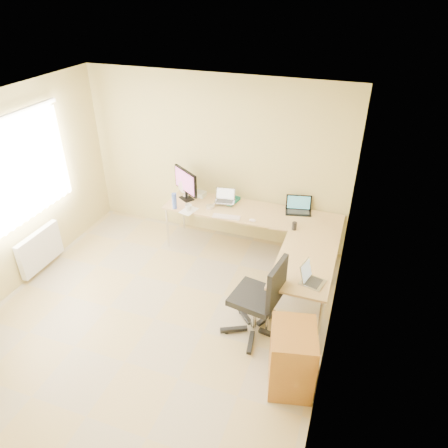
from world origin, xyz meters
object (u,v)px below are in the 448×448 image
(laptop_black, at_px, (299,205))
(keyboard, at_px, (226,217))
(water_bottle, at_px, (174,201))
(office_chair, at_px, (255,299))
(desk_return, at_px, (302,285))
(laptop_return, at_px, (314,276))
(monitor, at_px, (186,185))
(desk_fan, at_px, (185,189))
(desk_main, at_px, (251,232))
(laptop_center, at_px, (225,196))
(mug, at_px, (188,208))
(cabinet, at_px, (292,359))

(laptop_black, height_order, keyboard, laptop_black)
(water_bottle, relative_size, office_chair, 0.22)
(desk_return, height_order, laptop_return, laptop_return)
(monitor, distance_m, keyboard, 0.88)
(keyboard, height_order, desk_fan, desk_fan)
(desk_fan, distance_m, laptop_return, 2.70)
(desk_main, relative_size, monitor, 4.55)
(laptop_center, relative_size, keyboard, 0.75)
(keyboard, relative_size, laptop_return, 1.35)
(desk_main, distance_m, water_bottle, 1.26)
(desk_return, xyz_separation_m, keyboard, (-1.28, 0.70, 0.37))
(office_chair, bearing_deg, water_bottle, 150.77)
(laptop_return, height_order, office_chair, office_chair)
(keyboard, height_order, mug, mug)
(desk_main, xyz_separation_m, laptop_center, (-0.45, 0.07, 0.51))
(desk_main, height_order, laptop_center, laptop_center)
(laptop_center, xyz_separation_m, desk_fan, (-0.67, 0.04, -0.02))
(monitor, relative_size, office_chair, 0.53)
(mug, distance_m, laptop_return, 2.29)
(desk_main, relative_size, laptop_black, 7.06)
(desk_return, height_order, cabinet, cabinet)
(laptop_return, bearing_deg, desk_main, 53.61)
(monitor, relative_size, laptop_black, 1.55)
(laptop_black, distance_m, desk_fan, 1.79)
(laptop_black, height_order, cabinet, laptop_black)
(desk_fan, bearing_deg, laptop_return, -22.27)
(laptop_black, bearing_deg, cabinet, -92.22)
(laptop_black, xyz_separation_m, office_chair, (-0.14, -1.81, -0.35))
(keyboard, bearing_deg, water_bottle, 173.31)
(laptop_center, bearing_deg, water_bottle, -161.55)
(laptop_return, bearing_deg, desk_fan, 70.94)
(keyboard, relative_size, cabinet, 0.53)
(laptop_black, xyz_separation_m, keyboard, (-0.96, -0.50, -0.11))
(cabinet, bearing_deg, monitor, 121.13)
(desk_main, relative_size, desk_fan, 10.16)
(office_chair, bearing_deg, laptop_center, 129.47)
(desk_main, bearing_deg, cabinet, -63.86)
(laptop_black, relative_size, laptop_return, 1.25)
(desk_main, height_order, laptop_return, laptop_return)
(laptop_center, height_order, laptop_black, laptop_center)
(desk_main, height_order, keyboard, keyboard)
(laptop_black, xyz_separation_m, cabinet, (0.43, -2.41, -0.49))
(mug, xyz_separation_m, water_bottle, (-0.23, 0.00, 0.07))
(laptop_return, bearing_deg, laptop_center, 61.92)
(laptop_black, bearing_deg, monitor, 173.06)
(water_bottle, distance_m, desk_fan, 0.41)
(monitor, height_order, water_bottle, monitor)
(laptop_center, distance_m, laptop_black, 1.12)
(mug, distance_m, office_chair, 1.95)
(desk_fan, bearing_deg, mug, -49.46)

